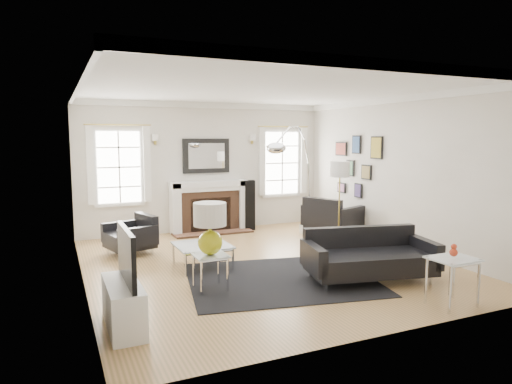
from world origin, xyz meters
name	(u,v)px	position (x,y,z in m)	size (l,w,h in m)	color
floor	(263,263)	(0.00, 0.00, 0.00)	(6.00, 6.00, 0.00)	olive
back_wall	(206,167)	(0.00, 3.00, 1.40)	(5.50, 0.04, 2.80)	silver
front_wall	(389,202)	(0.00, -3.00, 1.40)	(5.50, 0.04, 2.80)	silver
left_wall	(80,185)	(-2.75, 0.00, 1.40)	(0.04, 6.00, 2.80)	silver
right_wall	(398,173)	(2.75, 0.00, 1.40)	(0.04, 6.00, 2.80)	silver
ceiling	(263,89)	(0.00, 0.00, 2.80)	(5.50, 6.00, 0.02)	white
crown_molding	(263,93)	(0.00, 0.00, 2.74)	(5.50, 6.00, 0.12)	white
fireplace	(209,207)	(0.00, 2.79, 0.54)	(1.70, 0.69, 1.11)	white
mantel_mirror	(206,156)	(0.00, 2.95, 1.65)	(1.05, 0.07, 0.75)	black
window_left	(119,167)	(-1.85, 2.95, 1.46)	(1.24, 0.15, 1.62)	white
window_right	(282,163)	(1.85, 2.95, 1.46)	(1.24, 0.15, 1.62)	white
gallery_wall	(355,162)	(2.72, 1.30, 1.53)	(0.04, 1.73, 1.29)	black
tv_unit	(124,298)	(-2.44, -1.70, 0.33)	(0.35, 1.00, 1.09)	white
area_rug	(281,279)	(-0.13, -0.88, 0.01)	(2.62, 2.19, 0.01)	black
sofa	(368,257)	(1.02, -1.39, 0.33)	(1.97, 1.21, 0.60)	black
armchair_left	(133,236)	(-1.84, 1.53, 0.31)	(0.93, 0.99, 0.56)	black
armchair_right	(331,218)	(2.14, 1.25, 0.38)	(1.21, 1.28, 0.69)	black
coffee_table	(202,246)	(-0.97, 0.19, 0.34)	(0.83, 0.83, 0.37)	silver
side_table_left	(210,262)	(-1.20, -0.89, 0.38)	(0.44, 0.44, 0.48)	silver
nesting_table	(453,268)	(1.31, -2.65, 0.47)	(0.54, 0.45, 0.60)	silver
gourd_lamp	(210,225)	(-1.20, -0.89, 0.89)	(0.44, 0.44, 0.70)	gold
orange_vase	(454,251)	(1.31, -2.65, 0.68)	(0.10, 0.10, 0.16)	#B02F16
arc_floor_lamp	(294,178)	(1.14, 1.04, 1.27)	(1.66, 1.54, 2.35)	white
stick_floor_lamp	(340,174)	(1.44, -0.03, 1.42)	(0.33, 0.33, 1.64)	gold
speaker_tower	(250,205)	(0.90, 2.65, 0.55)	(0.22, 0.22, 1.11)	black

